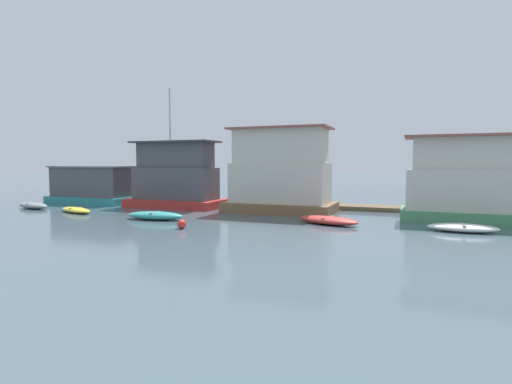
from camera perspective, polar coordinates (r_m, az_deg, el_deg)
name	(u,v)px	position (r m, az deg, el deg)	size (l,w,h in m)	color
ground_plane	(261,211)	(27.86, 0.75, -2.73)	(200.00, 200.00, 0.00)	#475B66
dock_walkway	(277,204)	(31.09, 3.01, -1.73)	(42.40, 2.16, 0.30)	brown
houseboat_teal	(94,185)	(36.00, -22.18, 0.89)	(7.36, 3.62, 3.09)	teal
houseboat_red	(176,179)	(30.97, -11.42, 1.89)	(7.36, 3.55, 8.97)	red
houseboat_brown	(280,174)	(27.19, 3.49, 2.58)	(7.34, 4.06, 5.72)	brown
houseboat_green	(463,183)	(25.84, 27.52, 1.17)	(6.68, 3.36, 4.93)	#4C9360
dinghy_grey	(33,205)	(33.55, -29.23, -1.69)	(3.32, 1.70, 0.45)	gray
dinghy_yellow	(76,210)	(29.58, -24.35, -2.36)	(3.54, 2.05, 0.35)	yellow
dinghy_teal	(155,216)	(24.39, -14.22, -3.28)	(3.67, 1.64, 0.49)	teal
dinghy_red	(328,220)	(22.31, 10.22, -3.99)	(3.82, 2.39, 0.43)	red
dinghy_white	(463,228)	(22.03, 27.44, -4.55)	(3.26, 1.46, 0.40)	white
mooring_post_centre	(125,193)	(36.47, -18.15, -0.11)	(0.26, 0.26, 1.50)	#846B4C
mooring_post_near_left	(279,197)	(29.58, 3.30, -0.70)	(0.31, 0.31, 1.68)	#846B4C
buoy_red	(182,224)	(20.82, -10.59, -4.53)	(0.47, 0.47, 0.47)	red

